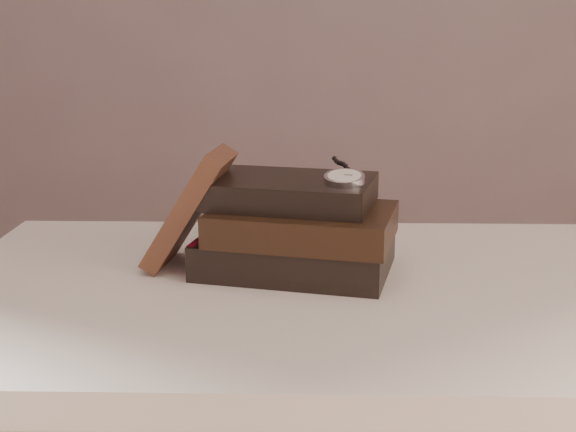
{
  "coord_description": "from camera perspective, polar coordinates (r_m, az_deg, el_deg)",
  "views": [
    {
      "loc": [
        -0.03,
        -0.56,
        1.07
      ],
      "look_at": [
        -0.05,
        0.4,
        0.82
      ],
      "focal_mm": 46.9,
      "sensor_mm": 36.0,
      "label": 1
    }
  ],
  "objects": [
    {
      "name": "pocket_watch",
      "position": [
        0.96,
        4.28,
        2.94
      ],
      "size": [
        0.06,
        0.16,
        0.02
      ],
      "color": "silver",
      "rests_on": "book_stack"
    },
    {
      "name": "table",
      "position": [
        1.0,
        2.91,
        -10.05
      ],
      "size": [
        1.0,
        0.6,
        0.75
      ],
      "color": "silver",
      "rests_on": "ground"
    },
    {
      "name": "eyeglasses",
      "position": [
        1.1,
        -2.85,
        1.12
      ],
      "size": [
        0.13,
        0.14,
        0.05
      ],
      "color": "silver",
      "rests_on": "book_stack"
    },
    {
      "name": "journal",
      "position": [
        1.02,
        -7.47,
        0.59
      ],
      "size": [
        0.13,
        0.12,
        0.16
      ],
      "primitive_type": "cube",
      "rotation": [
        0.0,
        0.56,
        -0.11
      ],
      "color": "#3A2016",
      "rests_on": "table"
    },
    {
      "name": "book_stack",
      "position": [
        1.0,
        0.65,
        -0.95
      ],
      "size": [
        0.28,
        0.22,
        0.12
      ],
      "color": "black",
      "rests_on": "table"
    }
  ]
}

